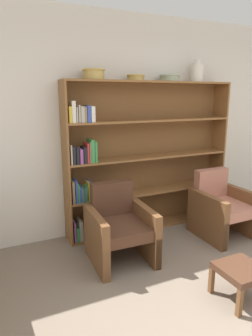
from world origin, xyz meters
The scene contains 9 objects.
wall_back centered at (0.00, 2.41, 1.38)m, with size 12.00×0.06×2.75m.
bookshelf centered at (-0.19, 2.24, 0.94)m, with size 2.28×0.30×1.94m.
bowl_copper centered at (-0.78, 2.22, 2.01)m, with size 0.26×0.26×0.12m.
bowl_olive centered at (-0.25, 2.22, 1.98)m, with size 0.22×0.22×0.07m.
bowl_terracotta centered at (0.24, 2.22, 1.99)m, with size 0.27×0.27×0.08m.
vase_tall centered at (0.67, 2.22, 2.06)m, with size 0.16×0.16×0.28m.
armchair_leather centered at (-0.74, 1.61, 0.37)m, with size 0.66×0.70×0.82m.
armchair_cushioned centered at (0.70, 1.61, 0.37)m, with size 0.65×0.69×0.82m.
footstool centered at (-0.04, 0.53, 0.26)m, with size 0.38×0.38×0.31m.
Camera 1 is at (-1.93, -1.16, 1.77)m, focal length 32.00 mm.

